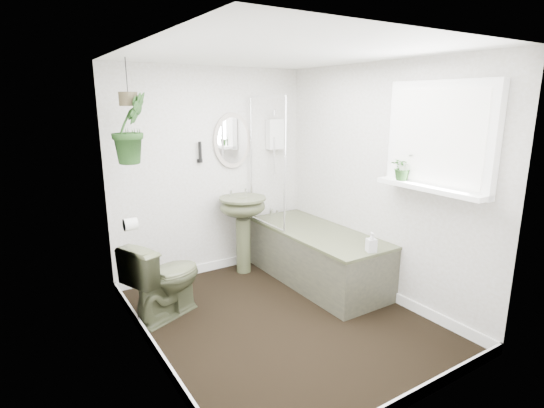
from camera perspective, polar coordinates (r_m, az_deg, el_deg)
floor at (r=4.02m, az=1.19°, el=-15.29°), size 2.30×2.80×0.02m
ceiling at (r=3.53m, az=1.39°, el=19.76°), size 2.30×2.80×0.02m
wall_back at (r=4.81m, az=-8.11°, el=4.18°), size 2.30×0.02×2.30m
wall_front at (r=2.59m, az=18.94°, el=-4.80°), size 2.30×0.02×2.30m
wall_left at (r=3.12m, az=-16.70°, el=-1.50°), size 0.02×2.80×2.30m
wall_right at (r=4.34m, az=14.14°, el=2.85°), size 0.02×2.80×2.30m
skirting at (r=3.99m, az=1.20°, el=-14.54°), size 2.30×2.80×0.10m
bathtub at (r=4.69m, az=6.00°, el=-6.92°), size 0.72×1.72×0.58m
bath_screen at (r=4.64m, az=-0.68°, el=5.59°), size 0.04×0.72×1.40m
shower_box at (r=5.08m, az=0.40°, el=9.37°), size 0.20×0.10×0.35m
oval_mirror at (r=4.84m, az=-5.33°, el=8.49°), size 0.46×0.03×0.62m
wall_sconce at (r=4.67m, az=-9.64°, el=6.93°), size 0.04×0.04×0.22m
toilet_roll_holder at (r=3.86m, az=-18.50°, el=-2.61°), size 0.11×0.11×0.11m
window_recess at (r=3.78m, az=21.61°, el=8.40°), size 0.08×1.00×0.90m
window_sill at (r=3.78m, az=20.42°, el=2.04°), size 0.18×1.00×0.04m
window_blinds at (r=3.74m, az=21.20°, el=8.39°), size 0.01×0.86×0.76m
toilet at (r=4.03m, az=-14.18°, el=-9.64°), size 0.82×0.66×0.74m
pedestal_sink at (r=4.87m, az=-3.90°, el=-4.14°), size 0.56×0.48×0.89m
sill_plant at (r=3.94m, az=17.15°, el=4.80°), size 0.25×0.22×0.24m
hanging_plant at (r=4.00m, az=-18.49°, el=9.63°), size 0.42×0.39×0.63m
soap_bottle at (r=4.01m, az=13.22°, el=-5.02°), size 0.11×0.11×0.19m
hanging_pot at (r=4.00m, az=-18.77°, el=13.23°), size 0.16×0.16×0.12m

